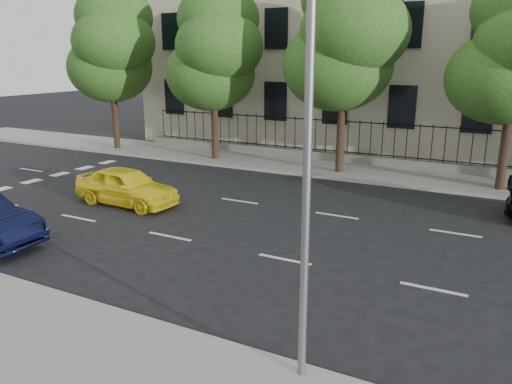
% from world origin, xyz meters
% --- Properties ---
extents(ground, '(120.00, 120.00, 0.00)m').
position_xyz_m(ground, '(0.00, 0.00, 0.00)').
color(ground, black).
rests_on(ground, ground).
extents(far_sidewalk, '(60.00, 4.00, 0.15)m').
position_xyz_m(far_sidewalk, '(0.00, 14.00, 0.07)').
color(far_sidewalk, gray).
rests_on(far_sidewalk, ground).
extents(lane_markings, '(49.60, 4.62, 0.01)m').
position_xyz_m(lane_markings, '(0.00, 4.75, 0.01)').
color(lane_markings, silver).
rests_on(lane_markings, ground).
extents(crosswalk, '(0.50, 12.10, 0.01)m').
position_xyz_m(crosswalk, '(-14.00, 4.60, 0.01)').
color(crosswalk, silver).
rests_on(crosswalk, ground).
extents(iron_fence, '(30.00, 0.50, 2.20)m').
position_xyz_m(iron_fence, '(0.00, 15.70, 0.65)').
color(iron_fence, slate).
rests_on(iron_fence, far_sidewalk).
extents(street_light, '(0.25, 3.32, 8.05)m').
position_xyz_m(street_light, '(2.50, -1.77, 5.15)').
color(street_light, slate).
rests_on(street_light, near_sidewalk).
extents(tree_a, '(5.71, 5.31, 9.39)m').
position_xyz_m(tree_a, '(-15.96, 13.36, 6.13)').
color(tree_a, '#382619').
rests_on(tree_a, far_sidewalk).
extents(tree_b, '(5.53, 5.12, 8.97)m').
position_xyz_m(tree_b, '(-8.96, 13.36, 5.84)').
color(tree_b, '#382619').
rests_on(tree_b, far_sidewalk).
extents(tree_c, '(5.89, 5.50, 9.80)m').
position_xyz_m(tree_c, '(-1.96, 13.36, 6.41)').
color(tree_c, '#382619').
rests_on(tree_c, far_sidewalk).
extents(yellow_taxi, '(4.30, 1.86, 1.45)m').
position_xyz_m(yellow_taxi, '(-7.62, 4.62, 0.72)').
color(yellow_taxi, yellow).
rests_on(yellow_taxi, ground).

